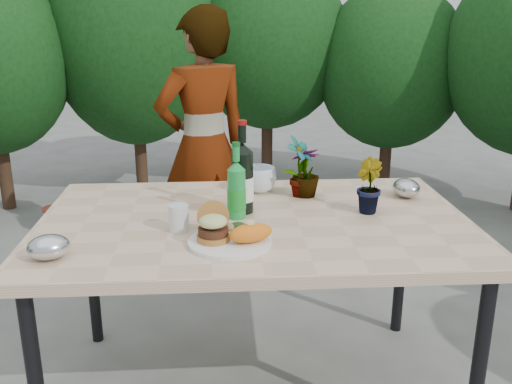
{
  "coord_description": "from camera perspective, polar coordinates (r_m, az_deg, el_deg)",
  "views": [
    {
      "loc": [
        -0.12,
        -1.99,
        1.49
      ],
      "look_at": [
        0.0,
        -0.08,
        0.88
      ],
      "focal_mm": 40.0,
      "sensor_mm": 36.0,
      "label": 1
    }
  ],
  "objects": [
    {
      "name": "foil_packet_right",
      "position": [
        2.45,
        14.79,
        0.4
      ],
      "size": [
        0.13,
        0.15,
        0.08
      ],
      "primitive_type": "ellipsoid",
      "rotation": [
        0.0,
        0.0,
        1.72
      ],
      "color": "#B1B3B8",
      "rests_on": "patio_table"
    },
    {
      "name": "person",
      "position": [
        3.21,
        -5.28,
        4.46
      ],
      "size": [
        0.66,
        0.57,
        1.52
      ],
      "primitive_type": "imported",
      "rotation": [
        0.0,
        0.0,
        3.58
      ],
      "color": "#965D4B",
      "rests_on": "ground"
    },
    {
      "name": "grilled_veg",
      "position": [
        1.98,
        -2.18,
        -3.44
      ],
      "size": [
        0.08,
        0.05,
        0.03
      ],
      "color": "olive",
      "rests_on": "dinner_plate"
    },
    {
      "name": "blue_bowl",
      "position": [
        2.43,
        0.38,
        1.25
      ],
      "size": [
        0.18,
        0.18,
        0.11
      ],
      "primitive_type": "imported",
      "rotation": [
        0.0,
        0.0,
        -0.42
      ],
      "color": "silver",
      "rests_on": "patio_table"
    },
    {
      "name": "sweet_potato",
      "position": [
        1.87,
        -0.53,
        -4.12
      ],
      "size": [
        0.17,
        0.12,
        0.06
      ],
      "primitive_type": "ellipsoid",
      "rotation": [
        0.0,
        0.0,
        0.35
      ],
      "color": "orange",
      "rests_on": "dinner_plate"
    },
    {
      "name": "wine_bottle",
      "position": [
        2.16,
        -1.36,
        1.3
      ],
      "size": [
        0.09,
        0.09,
        0.36
      ],
      "rotation": [
        0.0,
        0.0,
        0.23
      ],
      "color": "black",
      "rests_on": "patio_table"
    },
    {
      "name": "shrub_hedge",
      "position": [
        3.69,
        4.88,
        12.3
      ],
      "size": [
        6.9,
        5.1,
        2.2
      ],
      "color": "#382316",
      "rests_on": "ground"
    },
    {
      "name": "seedling_right",
      "position": [
        2.37,
        5.02,
        2.01
      ],
      "size": [
        0.15,
        0.15,
        0.21
      ],
      "primitive_type": "imported",
      "rotation": [
        0.0,
        0.0,
        3.48
      ],
      "color": "#2A571D",
      "rests_on": "patio_table"
    },
    {
      "name": "plastic_cup",
      "position": [
        2.02,
        -7.73,
        -2.59
      ],
      "size": [
        0.07,
        0.07,
        0.09
      ],
      "primitive_type": "cylinder",
      "color": "silver",
      "rests_on": "patio_table"
    },
    {
      "name": "seedling_left",
      "position": [
        2.35,
        4.32,
        2.53
      ],
      "size": [
        0.16,
        0.16,
        0.26
      ],
      "primitive_type": "imported",
      "rotation": [
        0.0,
        0.0,
        0.9
      ],
      "color": "#2D5C1F",
      "rests_on": "patio_table"
    },
    {
      "name": "burger_stack",
      "position": [
        1.9,
        -4.31,
        -3.36
      ],
      "size": [
        0.11,
        0.16,
        0.11
      ],
      "color": "#B7722D",
      "rests_on": "dinner_plate"
    },
    {
      "name": "seedling_mid",
      "position": [
        2.21,
        11.12,
        0.63
      ],
      "size": [
        0.11,
        0.13,
        0.21
      ],
      "primitive_type": "imported",
      "rotation": [
        0.0,
        0.0,
        1.76
      ],
      "color": "#2C5D20",
      "rests_on": "patio_table"
    },
    {
      "name": "sparkling_water",
      "position": [
        2.11,
        -1.96,
        0.13
      ],
      "size": [
        0.07,
        0.07,
        0.29
      ],
      "rotation": [
        0.0,
        0.0,
        -0.35
      ],
      "color": "#198E37",
      "rests_on": "patio_table"
    },
    {
      "name": "foil_packet_left",
      "position": [
        1.89,
        -20.02,
        -5.2
      ],
      "size": [
        0.16,
        0.14,
        0.08
      ],
      "primitive_type": "ellipsoid",
      "rotation": [
        0.0,
        0.0,
        0.31
      ],
      "color": "silver",
      "rests_on": "patio_table"
    },
    {
      "name": "patio_table",
      "position": [
        2.15,
        -0.14,
        -4.12
      ],
      "size": [
        1.6,
        1.0,
        0.75
      ],
      "color": "#D2B08C",
      "rests_on": "ground"
    },
    {
      "name": "terracotta_pot",
      "position": [
        4.38,
        -19.43,
        -2.3
      ],
      "size": [
        0.17,
        0.17,
        0.14
      ],
      "color": "#A03C29",
      "rests_on": "ground"
    },
    {
      "name": "dinner_plate",
      "position": [
        1.9,
        -2.61,
        -5.02
      ],
      "size": [
        0.28,
        0.28,
        0.01
      ],
      "primitive_type": "cylinder",
      "color": "white",
      "rests_on": "patio_table"
    }
  ]
}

